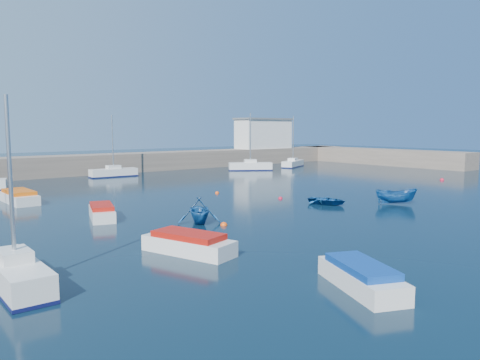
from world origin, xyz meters
TOP-DOWN VIEW (x-y plane):
  - ground at (0.00, 0.00)m, footprint 220.00×220.00m
  - back_wall at (0.00, 46.00)m, footprint 96.00×4.50m
  - right_arm at (44.00, 32.00)m, footprint 4.50×32.00m
  - harbor_office at (30.00, 46.00)m, footprint 10.00×4.00m
  - sailboat_1 at (-20.53, 3.44)m, footprint 1.57×5.54m
  - sailboat_6 at (-0.31, 40.52)m, footprint 5.98×1.93m
  - sailboat_7 at (19.22, 36.71)m, footprint 6.25×4.87m
  - sailboat_8 at (28.36, 37.04)m, footprint 6.25×4.28m
  - motorboat_0 at (-12.57, 3.50)m, footprint 3.09×5.08m
  - motorboat_1 at (-12.44, 14.73)m, footprint 2.65×4.42m
  - motorboat_2 at (-15.08, 25.61)m, footprint 1.99×5.31m
  - motorboat_3 at (-10.15, -5.05)m, footprint 3.21×4.72m
  - dinghy_center at (4.31, 9.16)m, footprint 3.05×3.66m
  - dinghy_left at (-8.03, 9.38)m, footprint 4.00×4.17m
  - dinghy_right at (8.79, 5.71)m, footprint 3.27×3.15m
  - buoy_0 at (-7.23, 7.75)m, footprint 0.47×0.47m
  - buoy_1 at (3.41, 13.71)m, footprint 0.38×0.38m
  - buoy_2 at (13.20, 9.32)m, footprint 0.44×0.44m
  - buoy_3 at (1.09, 19.98)m, footprint 0.39×0.39m
  - buoy_4 at (28.53, 12.31)m, footprint 0.50×0.50m

SIDE VIEW (x-z plane):
  - ground at x=0.00m, z-range 0.00..0.00m
  - buoy_0 at x=-7.23m, z-range -0.23..0.23m
  - buoy_1 at x=3.41m, z-range -0.19..0.19m
  - buoy_2 at x=13.20m, z-range -0.22..0.22m
  - buoy_3 at x=1.09m, z-range -0.20..0.20m
  - buoy_4 at x=28.53m, z-range -0.25..0.25m
  - dinghy_center at x=4.31m, z-range 0.00..0.65m
  - motorboat_1 at x=-12.44m, z-range -0.03..0.99m
  - motorboat_3 at x=-10.15m, z-range -0.03..1.01m
  - motorboat_0 at x=-12.57m, z-range -0.03..1.04m
  - motorboat_2 at x=-15.08m, z-range -0.03..1.05m
  - sailboat_8 at x=28.36m, z-range -3.47..4.59m
  - sailboat_6 at x=-0.31m, z-range -3.34..4.50m
  - sailboat_1 at x=-20.53m, z-range -3.12..4.32m
  - sailboat_7 at x=19.22m, z-range -3.55..4.82m
  - dinghy_right at x=8.79m, z-range 0.00..1.28m
  - dinghy_left at x=-8.03m, z-range 0.00..1.70m
  - back_wall at x=0.00m, z-range 0.00..2.60m
  - right_arm at x=44.00m, z-range 0.00..2.60m
  - harbor_office at x=30.00m, z-range 2.60..7.60m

